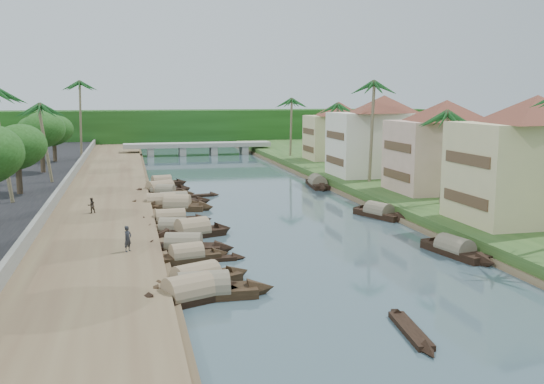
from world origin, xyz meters
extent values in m
plane|color=#3B5159|center=(0.00, 0.00, 0.00)|extent=(220.00, 220.00, 0.00)
cube|color=brown|center=(-16.00, 20.00, 0.40)|extent=(10.00, 180.00, 0.80)
cube|color=#26471C|center=(19.00, 20.00, 0.60)|extent=(16.00, 180.00, 1.20)
cube|color=black|center=(-24.50, 20.00, 0.70)|extent=(8.00, 180.00, 1.40)
cube|color=slate|center=(-20.20, 20.00, 1.35)|extent=(0.40, 180.00, 1.10)
cube|color=#193D10|center=(0.00, 95.00, 4.00)|extent=(120.00, 4.00, 8.00)
cube|color=#193D10|center=(0.00, 100.00, 4.00)|extent=(120.00, 4.00, 8.00)
cube|color=#193D10|center=(0.00, 105.00, 4.00)|extent=(120.00, 4.00, 8.00)
cube|color=gray|center=(0.00, 72.00, 2.00)|extent=(28.00, 4.00, 0.80)
cube|color=gray|center=(-9.00, 72.00, 0.90)|extent=(1.20, 3.50, 1.80)
cube|color=gray|center=(-3.00, 72.00, 0.90)|extent=(1.20, 3.50, 1.80)
cube|color=gray|center=(3.00, 72.00, 0.90)|extent=(1.20, 3.50, 1.80)
cube|color=gray|center=(9.00, 72.00, 0.90)|extent=(1.20, 3.50, 1.80)
cube|color=tan|center=(19.00, -2.00, 5.20)|extent=(12.00, 8.00, 8.00)
pyramid|color=brown|center=(19.00, -2.00, 10.30)|extent=(14.85, 14.85, 2.20)
cube|color=#4F3825|center=(12.95, -2.00, 3.20)|extent=(0.10, 6.40, 0.90)
cube|color=#4F3825|center=(12.95, -2.00, 6.40)|extent=(0.10, 6.40, 0.90)
cube|color=#D8AA99|center=(20.00, 14.00, 4.95)|extent=(11.00, 8.00, 7.50)
pyramid|color=brown|center=(20.00, 14.00, 9.80)|extent=(14.11, 14.11, 2.20)
cube|color=#4F3825|center=(14.45, 14.00, 3.08)|extent=(0.10, 6.40, 0.90)
cube|color=#4F3825|center=(14.45, 14.00, 6.08)|extent=(0.10, 6.40, 0.90)
cube|color=silver|center=(19.00, 28.00, 5.20)|extent=(13.00, 8.00, 8.00)
pyramid|color=brown|center=(19.00, 28.00, 10.30)|extent=(15.59, 15.59, 2.20)
cube|color=#4F3825|center=(12.45, 28.00, 3.20)|extent=(0.10, 6.40, 0.90)
cube|color=#4F3825|center=(12.45, 28.00, 6.40)|extent=(0.10, 6.40, 0.90)
cube|color=tan|center=(20.00, 48.00, 4.70)|extent=(10.00, 7.00, 7.00)
pyramid|color=brown|center=(20.00, 48.00, 9.30)|extent=(12.62, 12.62, 2.20)
cube|color=#4F3825|center=(14.95, 48.00, 2.95)|extent=(0.10, 5.60, 0.90)
cube|color=#4F3825|center=(14.95, 48.00, 5.75)|extent=(0.10, 5.60, 0.90)
cube|color=black|center=(-9.11, -11.67, 0.20)|extent=(6.07, 1.98, 0.70)
cone|color=black|center=(-5.76, -11.73, 0.28)|extent=(1.76, 1.72, 1.88)
cone|color=black|center=(-12.47, -11.62, 0.28)|extent=(1.76, 1.72, 1.88)
cylinder|color=#746E57|center=(-9.11, -11.67, 0.58)|extent=(4.64, 2.03, 1.95)
cube|color=black|center=(-10.02, -12.18, 0.20)|extent=(5.70, 3.80, 0.70)
cone|color=black|center=(-7.25, -11.06, 0.28)|extent=(2.10, 2.19, 1.90)
cone|color=black|center=(-12.79, -13.30, 0.28)|extent=(2.10, 2.19, 1.90)
cylinder|color=#917B5C|center=(-10.02, -12.18, 0.58)|extent=(4.56, 3.39, 1.99)
cube|color=black|center=(-9.32, -9.66, 0.20)|extent=(5.89, 4.01, 0.70)
cone|color=black|center=(-6.47, -8.32, 0.28)|extent=(2.15, 2.13, 1.77)
cone|color=black|center=(-12.18, -11.00, 0.28)|extent=(2.15, 2.13, 1.77)
cylinder|color=#917B5C|center=(-9.32, -9.66, 0.58)|extent=(4.70, 3.51, 1.84)
cube|color=black|center=(-9.31, -1.19, 0.20)|extent=(5.74, 3.07, 0.70)
cone|color=black|center=(-6.37, -1.96, 0.28)|extent=(1.92, 1.92, 1.75)
cone|color=black|center=(-12.25, -0.43, 0.28)|extent=(1.92, 1.92, 1.75)
cylinder|color=#746E57|center=(-9.31, -1.19, 0.58)|extent=(4.50, 2.81, 1.82)
cube|color=black|center=(-9.35, -4.02, 0.20)|extent=(4.77, 2.43, 0.70)
cone|color=black|center=(-6.87, -3.51, 0.28)|extent=(1.57, 1.63, 1.53)
cone|color=black|center=(-11.83, -4.53, 0.28)|extent=(1.57, 1.63, 1.53)
cylinder|color=#917B5C|center=(-9.35, -4.02, 0.58)|extent=(3.73, 2.27, 1.61)
cube|color=black|center=(-8.17, 3.49, 0.20)|extent=(5.53, 3.53, 0.70)
cone|color=black|center=(-5.45, 4.41, 0.28)|extent=(2.02, 2.19, 1.96)
cone|color=black|center=(-10.89, 2.58, 0.28)|extent=(2.02, 2.19, 1.96)
cylinder|color=#917B5C|center=(-8.17, 3.49, 0.58)|extent=(4.40, 3.22, 2.07)
cube|color=black|center=(-9.63, 4.82, 0.20)|extent=(4.87, 2.82, 0.70)
cone|color=black|center=(-7.17, 4.14, 0.28)|extent=(1.69, 1.79, 1.63)
cone|color=black|center=(-12.09, 5.51, 0.28)|extent=(1.69, 1.79, 1.63)
cylinder|color=#746E57|center=(-9.63, 4.82, 0.58)|extent=(3.84, 2.59, 1.71)
cube|color=black|center=(-9.58, 8.65, 0.20)|extent=(5.50, 1.90, 0.70)
cone|color=black|center=(-6.56, 8.75, 0.28)|extent=(1.61, 1.59, 1.72)
cone|color=black|center=(-12.61, 8.54, 0.28)|extent=(1.61, 1.59, 1.72)
cylinder|color=#917B5C|center=(-9.58, 8.65, 0.58)|extent=(4.22, 1.92, 1.78)
cube|color=black|center=(-8.43, 15.54, 0.20)|extent=(5.68, 3.32, 0.70)
cone|color=black|center=(-5.57, 14.77, 0.28)|extent=(1.98, 2.14, 1.96)
cone|color=black|center=(-11.30, 16.32, 0.28)|extent=(1.98, 2.14, 1.96)
cylinder|color=#917B5C|center=(-8.43, 15.54, 0.58)|extent=(4.48, 3.06, 2.07)
cube|color=black|center=(-8.60, 18.20, 0.20)|extent=(6.06, 2.48, 0.70)
cone|color=black|center=(-5.36, 18.61, 0.28)|extent=(1.86, 1.78, 1.77)
cone|color=black|center=(-11.85, 17.78, 0.28)|extent=(1.86, 1.78, 1.77)
cylinder|color=#746E57|center=(-8.60, 18.20, 0.58)|extent=(4.69, 2.38, 1.82)
cube|color=black|center=(-9.92, 16.97, 0.20)|extent=(6.16, 2.33, 0.70)
cone|color=black|center=(-6.56, 16.77, 0.28)|extent=(1.85, 1.88, 1.98)
cone|color=black|center=(-13.27, 17.16, 0.28)|extent=(1.85, 1.88, 1.98)
cylinder|color=#917B5C|center=(-9.92, 16.97, 0.58)|extent=(4.74, 2.33, 2.06)
cube|color=black|center=(-9.57, 25.92, 0.20)|extent=(6.35, 4.53, 0.70)
cone|color=black|center=(-6.55, 27.40, 0.28)|extent=(2.40, 2.45, 2.06)
cone|color=black|center=(-12.59, 24.44, 0.28)|extent=(2.40, 2.45, 2.06)
cylinder|color=#917B5C|center=(-9.57, 25.92, 0.58)|extent=(5.10, 3.97, 2.16)
cube|color=black|center=(-9.29, 24.82, 0.20)|extent=(5.62, 3.39, 0.70)
cone|color=black|center=(-6.48, 23.72, 0.28)|extent=(1.93, 1.83, 1.54)
cone|color=black|center=(-12.11, 25.92, 0.28)|extent=(1.93, 1.83, 1.54)
cylinder|color=#746E57|center=(-9.29, 24.82, 0.58)|extent=(4.44, 2.98, 1.57)
cube|color=black|center=(-9.06, 32.60, 0.20)|extent=(5.14, 2.66, 0.70)
cone|color=black|center=(-6.40, 33.21, 0.28)|extent=(1.70, 1.72, 1.59)
cone|color=black|center=(-11.71, 31.98, 0.28)|extent=(1.70, 1.72, 1.59)
cylinder|color=#917B5C|center=(-9.06, 32.60, 0.58)|extent=(4.03, 2.46, 1.66)
cube|color=black|center=(9.55, -6.60, 0.20)|extent=(2.71, 5.91, 0.70)
cone|color=black|center=(8.92, -3.50, 0.28)|extent=(1.75, 1.87, 1.64)
cone|color=black|center=(10.18, -9.71, 0.28)|extent=(1.75, 1.87, 1.64)
cylinder|color=#746E57|center=(9.55, -6.60, 0.58)|extent=(2.51, 4.60, 1.68)
cube|color=black|center=(9.79, 7.55, 0.20)|extent=(3.55, 5.56, 0.70)
cone|color=black|center=(8.69, 10.29, 0.28)|extent=(1.98, 1.99, 1.69)
cone|color=black|center=(10.90, 4.81, 0.28)|extent=(1.98, 1.99, 1.69)
cylinder|color=#746E57|center=(9.79, 7.55, 0.58)|extent=(3.15, 4.42, 1.76)
cube|color=black|center=(10.03, 27.41, 0.20)|extent=(2.59, 6.76, 0.70)
cone|color=black|center=(10.43, 31.06, 0.28)|extent=(1.89, 2.04, 1.91)
cone|color=black|center=(9.63, 23.77, 0.28)|extent=(1.89, 2.04, 1.91)
cylinder|color=#746E57|center=(10.03, 27.41, 0.58)|extent=(2.50, 5.22, 1.96)
cube|color=black|center=(-0.02, -19.13, 0.10)|extent=(1.35, 4.57, 0.35)
cone|color=black|center=(0.29, -16.61, 0.10)|extent=(0.95, 1.22, 0.82)
cone|color=black|center=(-0.32, -21.65, 0.10)|extent=(0.95, 1.22, 0.82)
cube|color=black|center=(-7.92, -4.09, 0.10)|extent=(3.98, 0.96, 0.35)
cone|color=black|center=(-5.69, -4.04, 0.10)|extent=(1.01, 0.90, 0.88)
cone|color=black|center=(-10.15, -4.13, 0.10)|extent=(1.01, 0.90, 0.88)
cube|color=black|center=(-5.93, 23.01, 0.10)|extent=(4.44, 1.71, 0.35)
cone|color=black|center=(-3.53, 23.49, 0.10)|extent=(1.24, 1.07, 0.87)
cone|color=black|center=(-8.33, 22.53, 0.10)|extent=(1.24, 1.07, 0.87)
cylinder|color=#74684D|center=(16.00, 7.07, 5.53)|extent=(0.68, 0.36, 8.66)
sphere|color=#1A501F|center=(16.00, 7.07, 9.68)|extent=(3.20, 3.20, 3.20)
cylinder|color=#74684D|center=(15.00, 22.44, 7.12)|extent=(0.67, 0.36, 11.85)
sphere|color=#1A501F|center=(15.00, 22.44, 12.81)|extent=(3.20, 3.20, 3.20)
cylinder|color=#74684D|center=(16.00, 38.54, 5.69)|extent=(1.05, 0.36, 8.99)
sphere|color=#1A501F|center=(16.00, 38.54, 10.00)|extent=(3.20, 3.20, 3.20)
cylinder|color=#74684D|center=(-24.00, 15.49, 6.74)|extent=(1.49, 0.36, 10.66)
sphere|color=#1A501F|center=(-24.00, 15.49, 11.87)|extent=(3.20, 3.20, 3.20)
cylinder|color=#74684D|center=(-22.00, 29.04, 5.89)|extent=(1.40, 0.36, 8.97)
sphere|color=#1A501F|center=(-22.00, 29.04, 10.21)|extent=(3.20, 3.20, 3.20)
cylinder|color=#74684D|center=(14.00, 55.25, 6.02)|extent=(0.57, 0.36, 9.65)
sphere|color=#1A501F|center=(14.00, 55.25, 10.65)|extent=(3.20, 3.20, 3.20)
cylinder|color=#74684D|center=(-20.50, 58.60, 7.54)|extent=(0.66, 0.36, 12.29)
sphere|color=#1A501F|center=(-20.50, 58.60, 13.44)|extent=(3.20, 3.20, 3.20)
cylinder|color=#4C3E2B|center=(-24.00, 21.01, 2.99)|extent=(0.60, 0.60, 3.26)
ellipsoid|color=#193D10|center=(-24.00, 21.01, 6.10)|extent=(5.22, 5.22, 4.29)
cylinder|color=#4C3E2B|center=(-24.00, 39.06, 3.23)|extent=(0.60, 0.60, 3.75)
ellipsoid|color=#193D10|center=(-24.00, 39.06, 6.81)|extent=(5.42, 5.42, 4.46)
cylinder|color=#4C3E2B|center=(-24.00, 52.76, 2.96)|extent=(0.60, 0.60, 3.20)
ellipsoid|color=#193D10|center=(-24.00, 52.76, 6.02)|extent=(5.16, 5.16, 4.24)
cylinder|color=#4C3E2B|center=(24.00, 30.88, 2.97)|extent=(0.60, 0.60, 3.62)
ellipsoid|color=#193D10|center=(24.00, 30.88, 6.42)|extent=(4.38, 4.38, 3.60)
imported|color=#25272D|center=(-13.25, -3.22, 1.70)|extent=(0.75, 0.78, 1.79)
imported|color=#372E27|center=(-16.45, 11.65, 1.51)|extent=(0.85, 0.77, 1.41)
camera|label=1|loc=(-12.95, -44.66, 11.34)|focal=40.00mm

